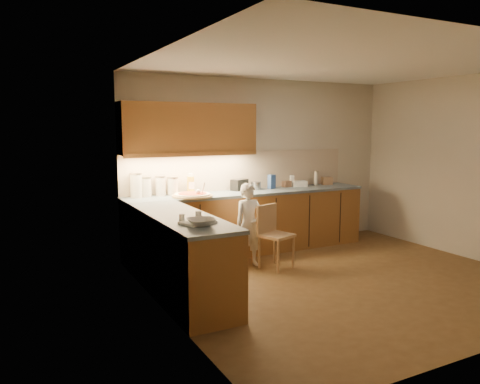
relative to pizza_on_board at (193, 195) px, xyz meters
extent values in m
plane|color=brown|center=(1.33, -1.58, -0.94)|extent=(4.50, 4.50, 0.00)
cube|color=beige|center=(1.33, 0.42, 0.36)|extent=(4.50, 0.04, 2.60)
cube|color=beige|center=(-0.92, -1.58, 0.36)|extent=(0.04, 4.00, 2.60)
cube|color=beige|center=(3.58, -1.58, 0.36)|extent=(0.04, 4.00, 2.60)
cube|color=white|center=(1.33, -1.58, 1.66)|extent=(4.50, 4.00, 0.04)
cube|color=#945D2B|center=(0.96, 0.12, -0.50)|extent=(3.75, 0.60, 0.88)
cube|color=#945D2B|center=(-0.62, -1.18, -0.50)|extent=(0.60, 2.00, 0.88)
cube|color=#4B5B6B|center=(0.96, 0.12, -0.04)|extent=(3.77, 0.62, 0.04)
cube|color=#4B5B6B|center=(-0.62, -1.18, -0.04)|extent=(0.62, 2.02, 0.04)
cube|color=black|center=(-0.57, -0.18, -0.50)|extent=(0.02, 0.01, 0.80)
cube|color=black|center=(0.03, -0.18, -0.50)|extent=(0.02, 0.01, 0.80)
cube|color=black|center=(0.63, -0.18, -0.50)|extent=(0.02, 0.01, 0.80)
cube|color=black|center=(1.23, -0.18, -0.50)|extent=(0.02, 0.01, 0.80)
cube|color=black|center=(1.83, -0.18, -0.50)|extent=(0.02, 0.01, 0.80)
cube|color=black|center=(2.43, -0.18, -0.50)|extent=(0.02, 0.01, 0.80)
cube|color=#C2AF96|center=(0.96, 0.40, 0.27)|extent=(3.75, 0.02, 0.58)
cube|color=#945D2B|center=(0.06, 0.24, 0.91)|extent=(1.95, 0.35, 0.70)
cube|color=#945D2B|center=(0.06, 0.07, 0.56)|extent=(1.95, 0.02, 0.06)
cylinder|color=tan|center=(0.00, 0.00, -0.01)|extent=(0.56, 0.56, 0.02)
cylinder|color=#F7E6C1|center=(0.00, 0.00, 0.01)|extent=(0.49, 0.49, 0.02)
cylinder|color=#B32F17|center=(0.00, 0.00, 0.02)|extent=(0.39, 0.39, 0.01)
sphere|color=white|center=(0.06, -0.04, 0.05)|extent=(0.07, 0.07, 0.07)
cylinder|color=white|center=(0.11, -0.11, 0.08)|extent=(0.02, 0.13, 0.23)
imported|color=white|center=(0.60, -0.51, -0.38)|extent=(0.42, 0.28, 1.13)
cylinder|color=tan|center=(0.78, -0.98, -0.73)|extent=(0.03, 0.03, 0.43)
cylinder|color=tan|center=(1.08, -0.87, -0.73)|extent=(0.03, 0.03, 0.43)
cylinder|color=tan|center=(0.67, -0.67, -0.73)|extent=(0.03, 0.03, 0.43)
cylinder|color=tan|center=(0.98, -0.57, -0.73)|extent=(0.03, 0.03, 0.43)
cube|color=tan|center=(0.88, -0.77, -0.50)|extent=(0.48, 0.48, 0.04)
cube|color=tan|center=(0.82, -0.61, -0.29)|extent=(0.37, 0.15, 0.38)
imported|color=silver|center=(-0.62, -1.77, 0.01)|extent=(0.28, 0.28, 0.07)
cylinder|color=silver|center=(-0.70, 0.28, 0.13)|extent=(0.16, 0.16, 0.32)
cylinder|color=gray|center=(-0.70, 0.28, 0.30)|extent=(0.17, 0.17, 0.02)
cylinder|color=silver|center=(-0.56, 0.30, 0.10)|extent=(0.15, 0.15, 0.26)
cylinder|color=gray|center=(-0.56, 0.30, 0.24)|extent=(0.16, 0.16, 0.02)
cylinder|color=silver|center=(-0.35, 0.30, 0.11)|extent=(0.14, 0.14, 0.26)
cylinder|color=gray|center=(-0.35, 0.30, 0.24)|extent=(0.15, 0.15, 0.02)
cylinder|color=beige|center=(-0.18, 0.28, 0.10)|extent=(0.15, 0.15, 0.24)
cylinder|color=gray|center=(-0.18, 0.28, 0.23)|extent=(0.16, 0.16, 0.02)
cube|color=gold|center=(0.08, 0.27, 0.10)|extent=(0.12, 0.10, 0.25)
cube|color=silver|center=(0.08, 0.27, 0.25)|extent=(0.07, 0.06, 0.04)
cube|color=black|center=(0.88, 0.30, 0.06)|extent=(0.30, 0.24, 0.17)
cube|color=#A3A2A7|center=(0.85, 0.28, 0.15)|extent=(0.07, 0.11, 0.00)
cube|color=#A3A2A7|center=(0.91, 0.31, 0.15)|extent=(0.07, 0.11, 0.00)
cylinder|color=#A6A6AB|center=(1.13, 0.24, 0.03)|extent=(0.15, 0.15, 0.11)
cylinder|color=#A6A6AB|center=(1.13, 0.24, 0.09)|extent=(0.16, 0.16, 0.01)
cube|color=#34569E|center=(1.42, 0.24, 0.08)|extent=(0.12, 0.10, 0.22)
cube|color=#A67759|center=(1.73, 0.30, 0.02)|extent=(0.14, 0.11, 0.10)
cube|color=white|center=(1.85, 0.33, 0.06)|extent=(0.07, 0.07, 0.17)
cube|color=white|center=(1.94, 0.26, 0.02)|extent=(0.26, 0.21, 0.09)
cylinder|color=silver|center=(2.27, 0.25, 0.08)|extent=(0.07, 0.07, 0.22)
cylinder|color=gray|center=(2.27, 0.25, 0.20)|extent=(0.07, 0.07, 0.01)
cube|color=#967150|center=(2.48, 0.24, 0.04)|extent=(0.19, 0.17, 0.13)
cube|color=white|center=(-0.62, -1.68, -0.01)|extent=(0.37, 0.33, 0.02)
cylinder|color=white|center=(-0.72, -1.50, 0.01)|extent=(0.07, 0.07, 0.08)
cylinder|color=white|center=(-0.53, -1.48, 0.02)|extent=(0.08, 0.08, 0.09)
camera|label=1|loc=(-2.35, -5.91, 0.93)|focal=35.00mm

